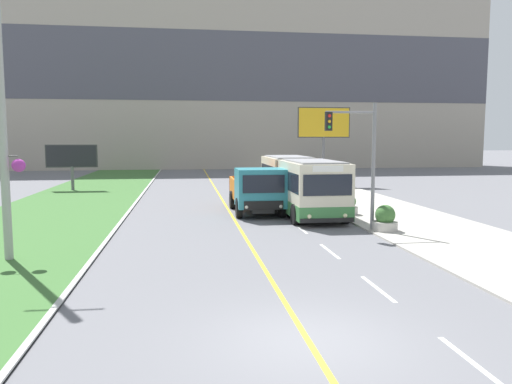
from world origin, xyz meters
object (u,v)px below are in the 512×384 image
Objects in this scene: dump_truck at (258,191)px; billboard_small at (72,158)px; planter_round_near at (385,219)px; utility_pole_near at (1,111)px; city_bus at (299,184)px; traffic_light_mast at (359,150)px; billboard_large at (324,126)px; planter_round_second at (348,205)px.

billboard_small is (-12.71, 14.55, 1.32)m from dump_truck.
utility_pole_near is at bearing -168.46° from planter_round_near.
dump_truck is at bearing -48.88° from billboard_small.
city_bus is 10.23× the size of planter_round_near.
utility_pole_near is 15.53m from planter_round_near.
city_bus is at bearing 24.94° from dump_truck.
dump_truck is 6.97m from traffic_light_mast.
utility_pole_near is 9.36× the size of planter_round_near.
traffic_light_mast is 4.95× the size of planter_round_near.
city_bus is 2.80m from dump_truck.
utility_pole_near is 1.57× the size of billboard_large.
traffic_light_mast reaches higher than billboard_small.
planter_round_near is (-3.24, -21.46, -4.61)m from billboard_large.
billboard_small is at bearing 138.72° from city_bus.
billboard_small is (-20.71, -1.08, -2.57)m from billboard_large.
planter_round_near is at bearing -98.58° from billboard_large.
dump_truck is 0.59× the size of utility_pole_near.
city_bus is at bearing -110.75° from billboard_large.
utility_pole_near is (-9.81, -8.81, 3.72)m from dump_truck.
city_bus is 1.86× the size of dump_truck.
traffic_light_mast is 21.60m from billboard_large.
traffic_light_mast is 1.43× the size of billboard_small.
billboard_large is (8.00, 15.63, 3.90)m from dump_truck.
billboard_small reaches higher than dump_truck.
utility_pole_near reaches higher than traffic_light_mast.
city_bus is 7.05m from traffic_light_mast.
billboard_small is (-16.35, 20.02, -0.99)m from traffic_light_mast.
planter_round_near is at bearing 11.54° from utility_pole_near.
billboard_small is 3.63× the size of planter_round_second.
utility_pole_near is at bearing -166.06° from traffic_light_mast.
dump_truck is 13.70m from utility_pole_near.
utility_pole_near is 2.71× the size of billboard_small.
billboard_large is (5.47, 14.45, 3.65)m from city_bus.
planter_round_second is (-3.29, -16.65, -4.63)m from billboard_large.
traffic_light_mast is 3.24m from planter_round_near.
dump_truck is (-2.53, -1.18, -0.24)m from city_bus.
planter_round_near is (2.24, -7.01, -0.95)m from city_bus.
planter_round_near is at bearing -50.75° from dump_truck.
billboard_small is 3.46× the size of planter_round_near.
utility_pole_near is at bearing -151.79° from planter_round_second.
traffic_light_mast reaches higher than city_bus.
planter_round_second is at bearing 76.54° from traffic_light_mast.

